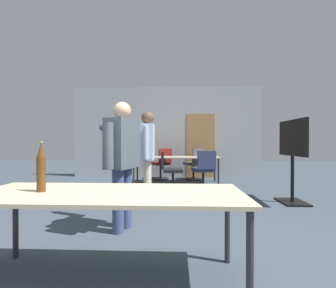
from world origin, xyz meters
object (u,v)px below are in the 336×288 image
at_px(person_far_watching, 121,154).
at_px(drink_cup, 199,155).
at_px(office_chair_near_pushed, 170,171).
at_px(office_chair_mid_tucked, 204,171).
at_px(office_chair_far_right, 162,165).
at_px(beer_bottle, 41,168).
at_px(person_left_plaid, 147,148).
at_px(office_chair_far_left, 195,165).
at_px(tv_screen, 293,153).

xyz_separation_m(person_far_watching, drink_cup, (1.33, 3.45, -0.21)).
relative_size(office_chair_near_pushed, office_chair_mid_tucked, 0.97).
height_order(office_chair_far_right, drink_cup, office_chair_far_right).
bearing_deg(office_chair_far_right, beer_bottle, -135.09).
distance_m(person_left_plaid, office_chair_far_left, 3.03).
distance_m(tv_screen, person_far_watching, 3.20).
xyz_separation_m(office_chair_near_pushed, office_chair_mid_tucked, (0.82, -0.16, 0.02)).
xyz_separation_m(tv_screen, drink_cup, (-1.54, 2.05, -0.16)).
xyz_separation_m(office_chair_far_right, office_chair_far_left, (1.00, -0.01, 0.00)).
relative_size(person_far_watching, drink_cup, 17.57).
relative_size(person_far_watching, office_chair_far_left, 1.74).
bearing_deg(office_chair_far_right, tv_screen, -81.55).
relative_size(office_chair_far_left, beer_bottle, 2.31).
xyz_separation_m(tv_screen, office_chair_near_pushed, (-2.33, 1.24, -0.52)).
bearing_deg(drink_cup, office_chair_mid_tucked, -87.91).
relative_size(tv_screen, beer_bottle, 3.78).
height_order(person_left_plaid, office_chair_mid_tucked, person_left_plaid).
distance_m(tv_screen, office_chair_near_pushed, 2.69).
xyz_separation_m(office_chair_mid_tucked, drink_cup, (-0.04, 0.97, 0.34)).
distance_m(office_chair_near_pushed, office_chair_mid_tucked, 0.84).
distance_m(tv_screen, office_chair_far_left, 3.02).
bearing_deg(office_chair_near_pushed, office_chair_far_right, -172.65).
bearing_deg(office_chair_mid_tucked, person_left_plaid, -143.96).
distance_m(person_far_watching, office_chair_mid_tucked, 2.88).
xyz_separation_m(person_far_watching, office_chair_far_left, (1.27, 3.90, -0.54)).
distance_m(person_left_plaid, office_chair_far_right, 2.84).
distance_m(person_far_watching, drink_cup, 3.70).
bearing_deg(beer_bottle, office_chair_far_left, 71.56).
distance_m(office_chair_far_left, beer_bottle, 5.27).
height_order(tv_screen, office_chair_near_pushed, tv_screen).
height_order(tv_screen, office_chair_mid_tucked, tv_screen).
bearing_deg(tv_screen, person_left_plaid, -84.52).
distance_m(person_far_watching, person_left_plaid, 1.15).
height_order(person_far_watching, office_chair_far_left, person_far_watching).
height_order(person_far_watching, office_chair_near_pushed, person_far_watching).
bearing_deg(tv_screen, person_far_watching, -64.12).
distance_m(person_far_watching, office_chair_far_left, 4.14).
relative_size(office_chair_far_right, beer_bottle, 2.30).
bearing_deg(person_far_watching, tv_screen, -45.72).
bearing_deg(tv_screen, drink_cup, -143.07).
xyz_separation_m(person_far_watching, office_chair_mid_tucked, (1.37, 2.48, -0.55)).
bearing_deg(office_chair_far_right, office_chair_near_pushed, -115.27).
height_order(office_chair_far_left, beer_bottle, beer_bottle).
xyz_separation_m(tv_screen, person_left_plaid, (-2.70, -0.26, 0.09)).
bearing_deg(office_chair_near_pushed, person_far_watching, -16.65).
bearing_deg(person_far_watching, office_chair_near_pushed, 6.67).
bearing_deg(office_chair_far_left, office_chair_mid_tucked, -118.56).
distance_m(office_chair_near_pushed, office_chair_far_left, 1.46).
relative_size(person_far_watching, office_chair_far_right, 1.75).
bearing_deg(office_chair_near_pushed, office_chair_mid_tucked, 74.33).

